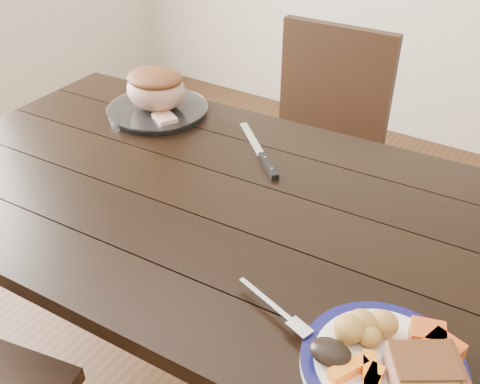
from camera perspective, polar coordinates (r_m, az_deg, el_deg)
The scene contains 14 objects.
dining_table at distance 1.34m, azimuth -2.40°, elevation -3.61°, with size 1.65×0.99×0.75m.
chair_far at distance 1.99m, azimuth 8.23°, elevation 5.07°, with size 0.43×0.44×0.93m.
dinner_plate at distance 0.94m, azimuth 14.98°, elevation -17.47°, with size 0.27×0.27×0.02m, color white.
plate_rim at distance 0.93m, azimuth 15.06°, elevation -17.14°, with size 0.27×0.27×0.02m, color #0D0D43.
serving_platter at distance 1.69m, azimuth -8.75°, elevation 8.55°, with size 0.30×0.30×0.02m, color white.
pork_slice at distance 0.90m, azimuth 18.88°, elevation -17.62°, with size 0.10×0.08×0.04m, color tan.
roasted_potatoes at distance 0.94m, azimuth 12.95°, elevation -13.89°, with size 0.10×0.09×0.05m.
carrot_batons at distance 0.89m, azimuth 13.11°, elevation -18.89°, with size 0.09×0.11×0.02m.
pumpkin_wedges at distance 0.95m, azimuth 20.07°, elevation -14.91°, with size 0.10×0.07×0.04m.
dark_mushroom at distance 0.90m, azimuth 9.64°, elevation -16.52°, with size 0.07×0.05×0.03m, color black.
fork at distance 0.97m, azimuth 4.11°, elevation -12.52°, with size 0.18×0.07×0.00m.
roast_joint at distance 1.66m, azimuth -8.96°, elevation 10.70°, with size 0.19×0.16×0.12m, color tan.
cut_slice at distance 1.60m, azimuth -8.03°, elevation 7.77°, with size 0.07×0.06×0.02m, color tan.
carving_knife at distance 1.42m, azimuth 2.58°, elevation 3.60°, with size 0.25×0.23×0.01m.
Camera 1 is at (0.63, -0.86, 1.48)m, focal length 40.00 mm.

